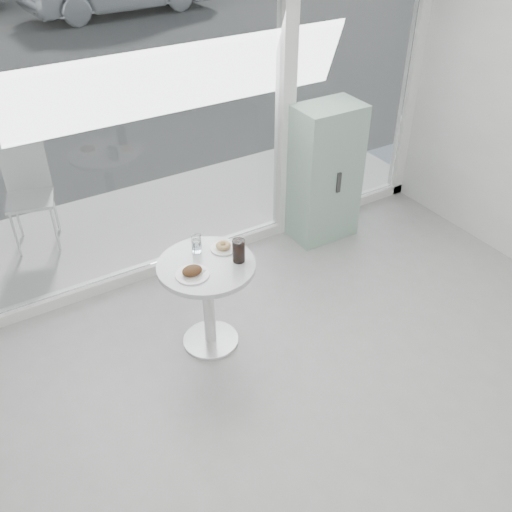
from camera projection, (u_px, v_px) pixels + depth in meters
ground at (430, 500)px, 3.44m from camera, size 6.00×6.00×0.00m
storefront at (201, 78)px, 4.57m from camera, size 5.00×0.14×3.00m
main_table at (208, 288)px, 4.23m from camera, size 0.72×0.72×0.77m
patio_deck at (170, 216)px, 6.07m from camera, size 5.60×1.60×0.05m
mint_cabinet at (325, 173)px, 5.46m from camera, size 0.63×0.44×1.35m
patio_chair at (28, 189)px, 5.36m from camera, size 0.51×0.51×0.97m
plate_fritter at (193, 272)px, 3.98m from camera, size 0.24×0.24×0.07m
plate_donut at (223, 247)px, 4.25m from camera, size 0.20×0.20×0.05m
water_tumbler_a at (196, 246)px, 4.20m from camera, size 0.07×0.07×0.11m
water_tumbler_b at (197, 243)px, 4.24m from camera, size 0.07×0.07×0.11m
cola_glass at (239, 251)px, 4.09m from camera, size 0.09×0.09×0.18m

